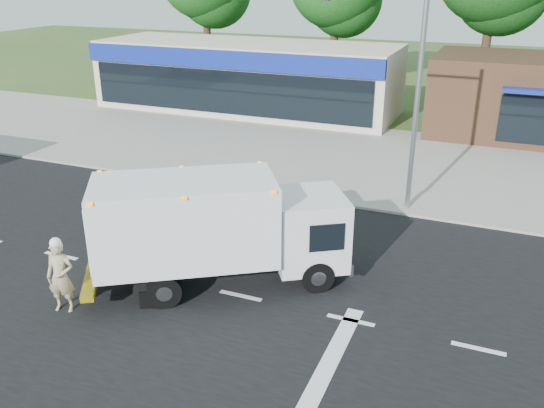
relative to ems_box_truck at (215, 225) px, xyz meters
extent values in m
plane|color=#385123|center=(0.89, -0.36, -1.78)|extent=(120.00, 120.00, 0.00)
cube|color=black|center=(0.89, -0.36, -1.77)|extent=(60.00, 14.00, 0.02)
cube|color=gray|center=(0.89, 7.84, -1.72)|extent=(60.00, 2.40, 0.12)
cube|color=gray|center=(0.89, 13.64, -1.77)|extent=(60.00, 9.00, 0.02)
cube|color=silver|center=(-5.11, -0.36, -1.76)|extent=(1.20, 0.15, 0.01)
cube|color=silver|center=(-2.11, -0.36, -1.76)|extent=(1.20, 0.15, 0.01)
cube|color=silver|center=(0.89, -0.36, -1.76)|extent=(1.20, 0.15, 0.01)
cube|color=silver|center=(3.89, -0.36, -1.76)|extent=(1.20, 0.15, 0.01)
cube|color=silver|center=(6.89, -0.36, -1.76)|extent=(1.20, 0.15, 0.01)
cube|color=silver|center=(3.89, -3.36, -1.76)|extent=(0.40, 7.00, 0.01)
cube|color=black|center=(-0.64, -0.41, -1.12)|extent=(4.44, 3.32, 0.33)
cube|color=silver|center=(2.16, 1.39, -0.32)|extent=(2.66, 2.71, 1.97)
cube|color=black|center=(2.90, 1.87, -0.14)|extent=(1.08, 1.57, 0.84)
cube|color=white|center=(-0.64, -0.41, 0.19)|extent=(5.15, 4.42, 2.20)
cube|color=silver|center=(-2.62, -1.69, 0.14)|extent=(1.06, 1.60, 1.78)
cube|color=yellow|center=(-2.76, -1.78, -1.26)|extent=(1.49, 2.07, 0.17)
cube|color=orange|center=(-0.64, -0.41, 1.27)|extent=(5.01, 4.35, 0.07)
cylinder|color=black|center=(1.71, 2.16, -1.33)|extent=(0.91, 0.72, 0.90)
cylinder|color=black|center=(2.68, 0.66, -1.33)|extent=(0.91, 0.72, 0.90)
cylinder|color=black|center=(-1.70, 0.02, -1.33)|extent=(0.91, 0.72, 0.90)
cylinder|color=black|center=(-0.68, -1.55, -1.33)|extent=(0.91, 0.72, 0.90)
imported|color=tan|center=(-2.95, -2.64, -0.82)|extent=(0.80, 0.64, 1.92)
sphere|color=white|center=(-2.95, -2.64, 0.11)|extent=(0.28, 0.28, 0.28)
cube|color=beige|center=(-8.11, 19.64, 0.22)|extent=(18.00, 6.00, 4.00)
cube|color=navy|center=(-8.11, 16.59, 1.62)|extent=(18.00, 0.30, 1.00)
cube|color=black|center=(-8.11, 16.59, -0.18)|extent=(17.00, 0.12, 2.40)
cube|color=#382316|center=(7.89, 19.64, 0.22)|extent=(10.00, 6.00, 4.00)
cube|color=navy|center=(7.89, 16.54, 1.12)|extent=(3.00, 1.20, 0.20)
cube|color=black|center=(7.89, 16.59, -0.28)|extent=(3.00, 0.12, 2.20)
cylinder|color=gray|center=(3.89, 7.24, 2.22)|extent=(0.18, 0.18, 8.00)
cylinder|color=#332114|center=(-15.11, 27.64, 1.90)|extent=(0.56, 0.56, 7.35)
cylinder|color=#332114|center=(-5.11, 27.64, 1.65)|extent=(0.56, 0.56, 6.86)
cylinder|color=#332114|center=(4.89, 27.64, 2.14)|extent=(0.56, 0.56, 7.84)
camera|label=1|loc=(6.69, -12.21, 6.28)|focal=38.00mm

